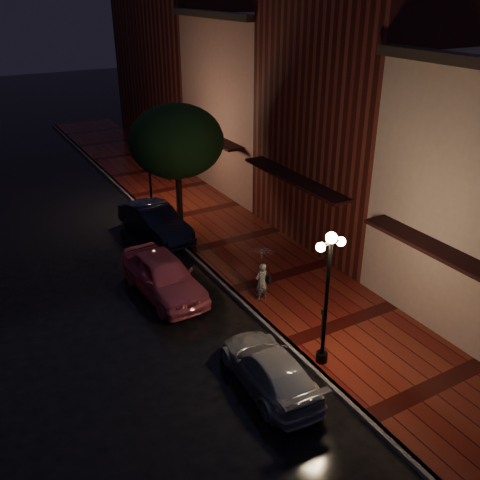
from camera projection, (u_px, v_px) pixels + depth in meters
ground at (232, 293)px, 20.06m from camera, size 120.00×120.00×0.00m
sidewalk at (282, 277)px, 21.03m from camera, size 4.50×60.00×0.15m
curb at (232, 292)px, 20.03m from camera, size 0.25×60.00×0.15m
storefront_mid at (354, 116)px, 22.37m from camera, size 5.00×8.00×11.00m
storefront_far at (255, 106)px, 29.06m from camera, size 5.00×8.00×9.00m
storefront_extra at (180, 72)px, 36.67m from camera, size 5.00×12.00×10.00m
streetlamp_near at (327, 292)px, 15.18m from camera, size 0.96×0.36×4.31m
streetlamp_far at (149, 162)px, 26.13m from camera, size 0.96×0.36×4.31m
street_tree at (177, 143)px, 23.18m from camera, size 4.16×4.16×5.80m
pink_car at (164, 275)px, 19.72m from camera, size 2.10×4.68×1.56m
navy_car at (155, 222)px, 24.24m from camera, size 2.16×4.70×1.49m
silver_car at (269, 369)px, 15.22m from camera, size 1.94×4.23×1.20m
woman_with_umbrella at (262, 267)px, 18.79m from camera, size 0.86×0.88×2.07m
parking_meter at (322, 321)px, 16.90m from camera, size 0.11×0.09×1.16m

